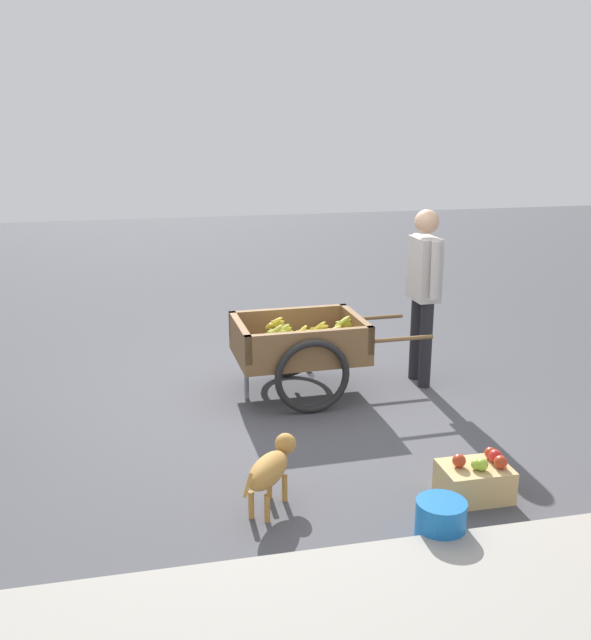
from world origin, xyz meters
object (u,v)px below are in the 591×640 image
at_px(dog, 271,468).
at_px(apple_crate, 475,480).
at_px(vendor_person, 424,282).
at_px(plastic_bucket, 440,524).
at_px(fruit_cart, 300,347).

height_order(dog, apple_crate, dog).
distance_m(vendor_person, apple_crate, 2.23).
bearing_deg(apple_crate, plastic_bucket, 46.15).
distance_m(fruit_cart, plastic_bucket, 2.48).
relative_size(fruit_cart, vendor_person, 1.05).
relative_size(fruit_cart, plastic_bucket, 5.76).
bearing_deg(vendor_person, apple_crate, 77.94).
xyz_separation_m(dog, plastic_bucket, (-0.87, 0.63, -0.13)).
bearing_deg(plastic_bucket, dog, -36.10).
bearing_deg(plastic_bucket, apple_crate, -133.85).
bearing_deg(fruit_cart, dog, 71.78).
height_order(fruit_cart, dog, fruit_cart).
xyz_separation_m(fruit_cart, plastic_bucket, (-0.27, 2.45, -0.30)).
xyz_separation_m(fruit_cart, dog, (0.60, 1.82, -0.17)).
bearing_deg(plastic_bucket, fruit_cart, -83.75).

